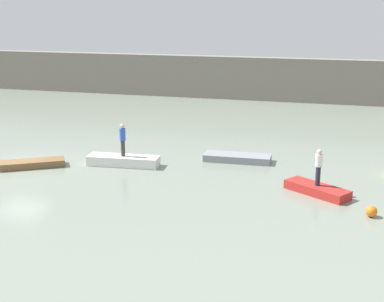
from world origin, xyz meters
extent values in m
plane|color=gray|center=(0.00, 0.00, 0.00)|extent=(120.00, 120.00, 0.00)
cube|color=gray|center=(0.00, 23.92, 1.89)|extent=(80.00, 1.20, 3.78)
cube|color=brown|center=(0.79, 0.04, 0.18)|extent=(3.36, 2.61, 0.37)
cube|color=white|center=(5.31, 1.63, 0.26)|extent=(3.90, 1.35, 0.52)
cube|color=gray|center=(11.01, 4.09, 0.19)|extent=(3.69, 1.37, 0.38)
cube|color=red|center=(15.52, -0.17, 0.21)|extent=(3.11, 2.50, 0.41)
cylinder|color=#232838|center=(15.52, -0.17, 0.86)|extent=(0.22, 0.22, 0.90)
cylinder|color=white|center=(15.52, -0.17, 1.59)|extent=(0.32, 0.32, 0.56)
sphere|color=beige|center=(15.52, -0.17, 1.98)|extent=(0.23, 0.23, 0.23)
cylinder|color=#38332D|center=(5.31, 1.63, 0.95)|extent=(0.22, 0.22, 0.86)
cylinder|color=blue|center=(5.31, 1.63, 1.71)|extent=(0.32, 0.32, 0.65)
sphere|color=beige|center=(5.31, 1.63, 2.15)|extent=(0.24, 0.24, 0.24)
sphere|color=orange|center=(17.80, -2.38, 0.24)|extent=(0.47, 0.47, 0.47)
camera|label=1|loc=(16.35, -24.15, 8.39)|focal=50.82mm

